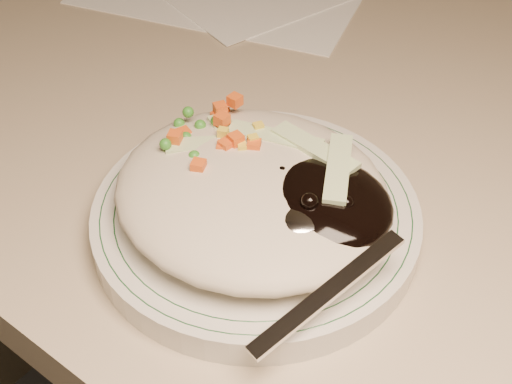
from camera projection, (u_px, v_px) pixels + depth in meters
The scene contains 4 objects.
desk at pixel (460, 312), 0.71m from camera, with size 1.40×0.70×0.74m.
plate at pixel (256, 219), 0.50m from camera, with size 0.23×0.23×0.02m, color silver.
plate_rim at pixel (256, 209), 0.50m from camera, with size 0.22×0.22×0.00m.
meal at pixel (260, 189), 0.48m from camera, with size 0.21×0.19×0.05m.
Camera 1 is at (0.11, 0.91, 1.11)m, focal length 50.00 mm.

